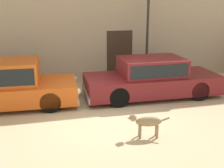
{
  "coord_description": "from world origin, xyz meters",
  "views": [
    {
      "loc": [
        -1.77,
        -7.4,
        3.22
      ],
      "look_at": [
        0.15,
        0.2,
        0.9
      ],
      "focal_mm": 44.42,
      "sensor_mm": 36.0,
      "label": 1
    }
  ],
  "objects": [
    {
      "name": "ground_plane",
      "position": [
        0.0,
        0.0,
        0.0
      ],
      "size": [
        80.0,
        80.0,
        0.0
      ],
      "primitive_type": "plane",
      "color": "tan"
    },
    {
      "name": "street_lamp",
      "position": [
        2.31,
        3.0,
        2.39
      ],
      "size": [
        0.22,
        0.22,
        3.71
      ],
      "color": "#2D2B28",
      "rests_on": "ground_plane"
    },
    {
      "name": "parked_sedan_nearest",
      "position": [
        -2.86,
        1.55,
        0.72
      ],
      "size": [
        4.37,
        2.03,
        1.48
      ],
      "rotation": [
        0.0,
        0.0,
        -0.05
      ],
      "color": "#D15619",
      "rests_on": "ground_plane"
    },
    {
      "name": "parked_sedan_second",
      "position": [
        1.9,
        1.38,
        0.68
      ],
      "size": [
        4.88,
        1.95,
        1.38
      ],
      "rotation": [
        0.0,
        0.0,
        -0.02
      ],
      "color": "maroon",
      "rests_on": "ground_plane"
    },
    {
      "name": "stray_dog_spotted",
      "position": [
        0.57,
        -1.56,
        0.41
      ],
      "size": [
        1.04,
        0.34,
        0.65
      ],
      "rotation": [
        0.0,
        0.0,
        2.93
      ],
      "color": "#997F60",
      "rests_on": "ground_plane"
    }
  ]
}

